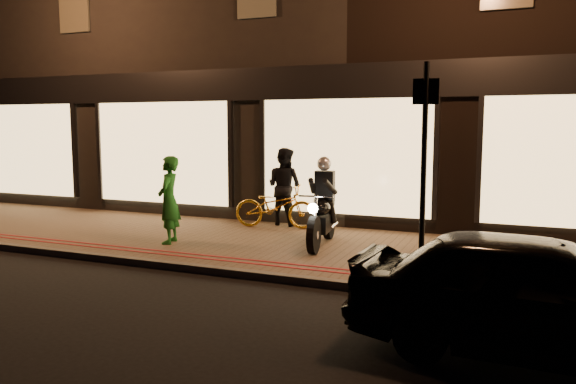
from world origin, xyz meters
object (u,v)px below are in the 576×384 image
(parked_car, at_px, (538,294))
(bicycle_gold, at_px, (276,206))
(motorcycle, at_px, (323,211))
(person_green, at_px, (169,200))
(sign_post, at_px, (424,159))

(parked_car, bearing_deg, bicycle_gold, 48.46)
(motorcycle, height_order, person_green, person_green)
(sign_post, xyz_separation_m, parked_car, (1.45, -2.04, -1.17))
(bicycle_gold, bearing_deg, person_green, 141.97)
(sign_post, relative_size, person_green, 1.89)
(parked_car, bearing_deg, person_green, 69.17)
(bicycle_gold, relative_size, parked_car, 0.47)
(sign_post, height_order, person_green, sign_post)
(bicycle_gold, bearing_deg, parked_car, -143.60)
(bicycle_gold, distance_m, parked_car, 6.86)
(bicycle_gold, height_order, person_green, person_green)
(bicycle_gold, distance_m, person_green, 2.46)
(motorcycle, xyz_separation_m, person_green, (-2.64, -0.89, 0.18))
(sign_post, height_order, parked_car, sign_post)
(motorcycle, height_order, parked_car, motorcycle)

